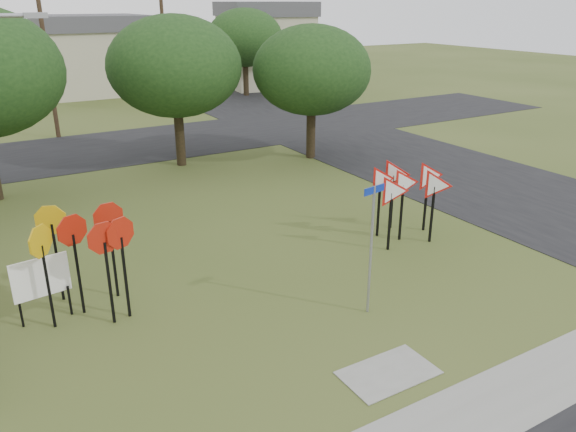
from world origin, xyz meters
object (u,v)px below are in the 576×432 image
object	(u,v)px
stop_sign_cluster	(84,241)
info_board	(41,280)
yield_sign_cluster	(405,185)
street_name_sign	(371,243)

from	to	relation	value
stop_sign_cluster	info_board	world-z (taller)	stop_sign_cluster
yield_sign_cluster	info_board	size ratio (longest dim) A/B	1.87
stop_sign_cluster	yield_sign_cluster	world-z (taller)	stop_sign_cluster
yield_sign_cluster	info_board	world-z (taller)	yield_sign_cluster
stop_sign_cluster	info_board	xyz separation A→B (m)	(-1.07, 0.16, -0.84)
info_board	street_name_sign	bearing A→B (deg)	-27.75
street_name_sign	info_board	world-z (taller)	street_name_sign
yield_sign_cluster	street_name_sign	bearing A→B (deg)	-140.96
street_name_sign	stop_sign_cluster	size ratio (longest dim) A/B	1.26
street_name_sign	info_board	xyz separation A→B (m)	(-6.97, 3.67, -0.78)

